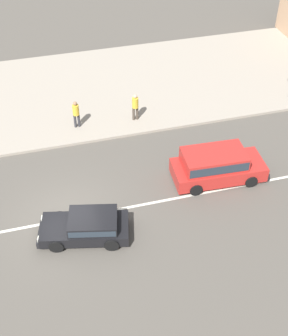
{
  "coord_description": "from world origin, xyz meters",
  "views": [
    {
      "loc": [
        -0.41,
        -14.28,
        14.98
      ],
      "look_at": [
        3.86,
        1.53,
        0.8
      ],
      "focal_mm": 50.0,
      "sensor_mm": 36.0,
      "label": 1
    }
  ],
  "objects": [
    {
      "name": "pedestrian_mid_kerb",
      "position": [
        4.68,
        6.34,
        1.07
      ],
      "size": [
        0.34,
        0.34,
        1.58
      ],
      "color": "#4C4238",
      "rests_on": "kerb_strip"
    },
    {
      "name": "lane_centre_stripe",
      "position": [
        0.0,
        0.0,
        0.0
      ],
      "size": [
        50.4,
        0.14,
        0.01
      ],
      "primitive_type": "cube",
      "color": "silver",
      "rests_on": "ground"
    },
    {
      "name": "pedestrian_near_clock",
      "position": [
        1.49,
        6.5,
        1.06
      ],
      "size": [
        0.34,
        0.34,
        1.58
      ],
      "color": "#333338",
      "rests_on": "kerb_strip"
    },
    {
      "name": "minivan_red_4",
      "position": [
        7.17,
        0.82,
        0.84
      ],
      "size": [
        4.5,
        2.12,
        1.56
      ],
      "color": "red",
      "rests_on": "ground"
    },
    {
      "name": "kerb_strip",
      "position": [
        0.0,
        10.09,
        0.07
      ],
      "size": [
        68.0,
        10.0,
        0.15
      ],
      "primitive_type": "cube",
      "color": "#9E9384",
      "rests_on": "ground"
    },
    {
      "name": "hatchback_black_3",
      "position": [
        0.73,
        -1.15,
        0.59
      ],
      "size": [
        3.98,
        2.4,
        1.1
      ],
      "color": "black",
      "rests_on": "ground"
    },
    {
      "name": "ground_plane",
      "position": [
        0.0,
        0.0,
        0.0
      ],
      "size": [
        160.0,
        160.0,
        0.0
      ],
      "primitive_type": "plane",
      "color": "#544F47"
    }
  ]
}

